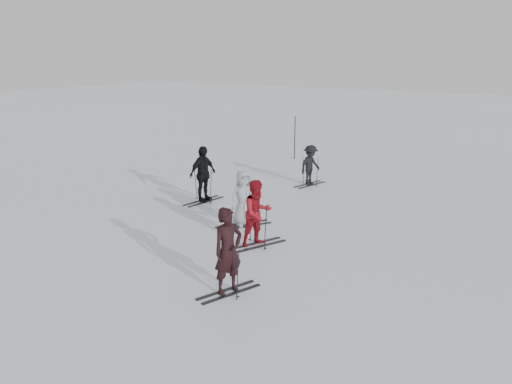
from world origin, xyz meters
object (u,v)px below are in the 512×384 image
at_px(skier_uphill_left, 203,175).
at_px(skier_uphill_far, 310,165).
at_px(piste_marker, 295,138).
at_px(skier_near_dark, 228,252).
at_px(skier_grey, 243,199).
at_px(skier_red, 257,214).

xyz_separation_m(skier_uphill_left, skier_uphill_far, (2.22, 4.21, -0.20)).
distance_m(skier_uphill_far, piste_marker, 5.24).
xyz_separation_m(skier_near_dark, skier_grey, (-2.22, 3.97, -0.12)).
bearing_deg(piste_marker, skier_red, -67.10).
relative_size(skier_red, piste_marker, 0.86).
bearing_deg(skier_red, skier_uphill_far, 38.66).
distance_m(skier_grey, skier_uphill_far, 5.65).
relative_size(skier_near_dark, skier_grey, 1.13).
bearing_deg(skier_grey, skier_near_dark, -117.78).
height_order(skier_red, skier_grey, skier_red).
height_order(skier_near_dark, skier_uphill_far, skier_near_dark).
distance_m(skier_uphill_left, skier_uphill_far, 4.76).
bearing_deg(skier_uphill_far, skier_red, -151.23).
bearing_deg(skier_near_dark, skier_grey, 49.83).
height_order(skier_uphill_left, skier_uphill_far, skier_uphill_left).
height_order(skier_red, skier_uphill_left, skier_uphill_left).
xyz_separation_m(skier_red, skier_uphill_left, (-3.94, 2.62, 0.07)).
bearing_deg(piste_marker, skier_near_dark, -67.82).
height_order(skier_near_dark, piste_marker, piste_marker).
bearing_deg(skier_grey, skier_red, -100.75).
distance_m(skier_red, piste_marker, 12.09).
distance_m(skier_grey, piste_marker, 10.51).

